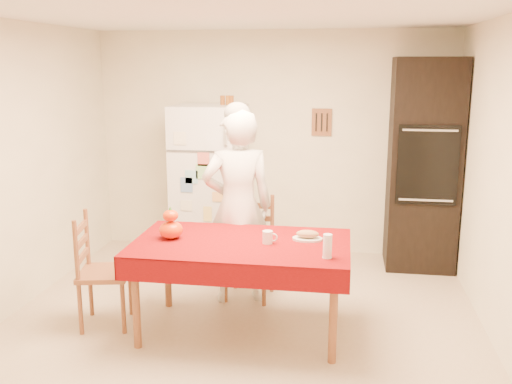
% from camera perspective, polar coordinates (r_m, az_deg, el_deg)
% --- Properties ---
extents(floor, '(4.50, 4.50, 0.00)m').
position_cam_1_polar(floor, '(4.72, -2.04, -14.15)').
color(floor, tan).
rests_on(floor, ground).
extents(room_shell, '(4.02, 4.52, 2.51)m').
position_cam_1_polar(room_shell, '(4.25, -2.20, 5.81)').
color(room_shell, white).
rests_on(room_shell, ground).
extents(refrigerator, '(0.75, 0.74, 1.70)m').
position_cam_1_polar(refrigerator, '(6.32, -4.64, 0.95)').
color(refrigerator, white).
rests_on(refrigerator, floor).
extents(oven_cabinet, '(0.70, 0.62, 2.20)m').
position_cam_1_polar(oven_cabinet, '(6.20, 16.39, 2.61)').
color(oven_cabinet, black).
rests_on(oven_cabinet, floor).
extents(dining_table, '(1.70, 1.00, 0.76)m').
position_cam_1_polar(dining_table, '(4.52, -1.48, -5.84)').
color(dining_table, brown).
rests_on(dining_table, floor).
extents(chair_far, '(0.45, 0.43, 0.95)m').
position_cam_1_polar(chair_far, '(5.31, -0.52, -5.09)').
color(chair_far, brown).
rests_on(chair_far, floor).
extents(chair_left, '(0.48, 0.49, 0.95)m').
position_cam_1_polar(chair_left, '(4.89, -15.67, -7.19)').
color(chair_left, brown).
rests_on(chair_left, floor).
extents(seated_woman, '(0.74, 0.60, 1.75)m').
position_cam_1_polar(seated_woman, '(5.10, -1.83, -1.55)').
color(seated_woman, silver).
rests_on(seated_woman, floor).
extents(coffee_mug, '(0.08, 0.08, 0.10)m').
position_cam_1_polar(coffee_mug, '(4.45, 1.16, -4.54)').
color(coffee_mug, white).
rests_on(coffee_mug, dining_table).
extents(pumpkin_lower, '(0.19, 0.19, 0.14)m').
position_cam_1_polar(pumpkin_lower, '(4.62, -8.50, -3.76)').
color(pumpkin_lower, '#C34104').
rests_on(pumpkin_lower, dining_table).
extents(pumpkin_upper, '(0.12, 0.12, 0.09)m').
position_cam_1_polar(pumpkin_upper, '(4.59, -8.55, -2.35)').
color(pumpkin_upper, '#CC3A04').
rests_on(pumpkin_upper, pumpkin_lower).
extents(wine_glass, '(0.07, 0.07, 0.18)m').
position_cam_1_polar(wine_glass, '(4.15, 7.16, -5.39)').
color(wine_glass, white).
rests_on(wine_glass, dining_table).
extents(bread_plate, '(0.24, 0.24, 0.02)m').
position_cam_1_polar(bread_plate, '(4.56, 5.17, -4.69)').
color(bread_plate, silver).
rests_on(bread_plate, dining_table).
extents(bread_loaf, '(0.18, 0.10, 0.06)m').
position_cam_1_polar(bread_loaf, '(4.55, 5.18, -4.20)').
color(bread_loaf, '#966C49').
rests_on(bread_loaf, bread_plate).
extents(spice_jar_left, '(0.05, 0.05, 0.10)m').
position_cam_1_polar(spice_jar_left, '(6.22, -3.37, 9.16)').
color(spice_jar_left, brown).
rests_on(spice_jar_left, refrigerator).
extents(spice_jar_mid, '(0.05, 0.05, 0.10)m').
position_cam_1_polar(spice_jar_mid, '(6.20, -2.81, 9.16)').
color(spice_jar_mid, '#98581B').
rests_on(spice_jar_mid, refrigerator).
extents(spice_jar_right, '(0.05, 0.05, 0.10)m').
position_cam_1_polar(spice_jar_right, '(6.20, -2.47, 9.16)').
color(spice_jar_right, '#914A1A').
rests_on(spice_jar_right, refrigerator).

